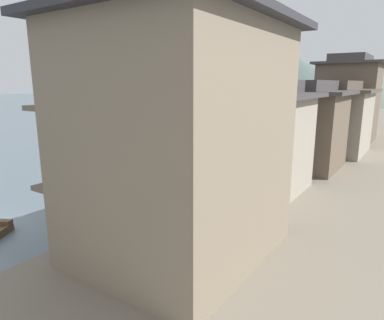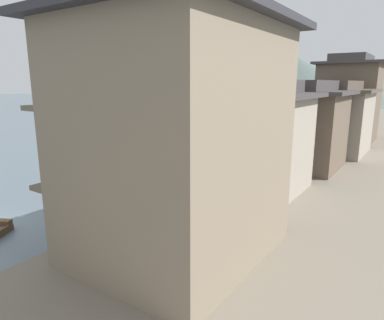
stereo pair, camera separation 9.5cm
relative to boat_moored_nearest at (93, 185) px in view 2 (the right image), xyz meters
name	(u,v)px [view 2 (the right image)]	position (x,y,z in m)	size (l,w,h in m)	color
boat_moored_nearest	(93,185)	(0.00, 0.00, 0.00)	(2.84, 4.36, 0.70)	#423328
boat_moored_second	(285,141)	(4.49, 24.63, 0.00)	(2.67, 4.60, 0.70)	#232326
boat_moored_third	(191,183)	(4.89, 4.40, -0.08)	(1.97, 4.48, 0.47)	#423328
boat_moored_far	(296,119)	(-2.60, 50.91, 0.01)	(3.92, 4.09, 0.72)	#232326
house_waterfront_nearest	(178,133)	(10.82, -5.05, 4.99)	(6.88, 7.74, 8.74)	#7F705B
house_waterfront_second	(253,140)	(10.27, 2.48, 3.70)	(5.76, 7.79, 6.14)	gray
house_waterfront_tall	(303,125)	(10.56, 10.22, 3.71)	(6.35, 6.31, 6.14)	brown
house_waterfront_narrow	(331,118)	(10.91, 17.38, 3.70)	(7.04, 7.56, 6.14)	gray
house_waterfront_far	(348,99)	(10.79, 24.78, 5.01)	(6.81, 6.19, 8.74)	brown
house_waterfront_end	(352,108)	(10.10, 31.74, 3.71)	(5.43, 6.59, 6.14)	gray
hill_far_west	(284,77)	(-22.22, 97.45, 8.41)	(58.82, 58.82, 17.30)	#4C5B56
hill_far_centre	(349,83)	(-5.79, 117.32, 6.50)	(59.74, 59.74, 13.48)	slate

